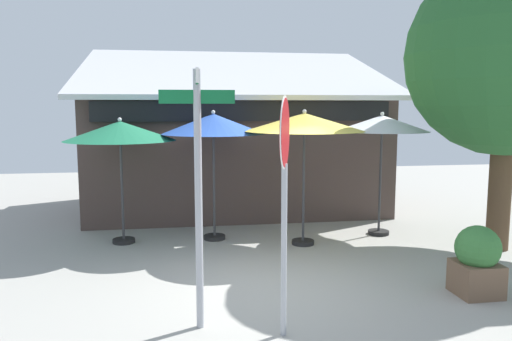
% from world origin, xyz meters
% --- Properties ---
extents(ground_plane, '(28.00, 28.00, 0.10)m').
position_xyz_m(ground_plane, '(0.00, 0.00, -0.05)').
color(ground_plane, '#9E9B93').
extents(cafe_building, '(7.76, 4.82, 4.35)m').
position_xyz_m(cafe_building, '(0.24, 5.95, 1.58)').
color(cafe_building, '#473833').
rests_on(cafe_building, ground).
extents(street_sign_post, '(0.88, 0.94, 3.14)m').
position_xyz_m(street_sign_post, '(-1.03, -1.38, 1.92)').
color(street_sign_post, '#A8AAB2').
rests_on(street_sign_post, ground).
extents(stop_sign, '(0.28, 0.79, 2.83)m').
position_xyz_m(stop_sign, '(-0.06, -1.75, 2.00)').
color(stop_sign, '#A8AAB2').
rests_on(stop_sign, ground).
extents(patio_umbrella_forest_green_left, '(2.16, 2.16, 2.49)m').
position_xyz_m(patio_umbrella_forest_green_left, '(-2.36, 2.72, 2.21)').
color(patio_umbrella_forest_green_left, black).
rests_on(patio_umbrella_forest_green_left, ground).
extents(patio_umbrella_royal_blue_center, '(2.07, 2.07, 2.63)m').
position_xyz_m(patio_umbrella_royal_blue_center, '(-0.55, 2.71, 2.34)').
color(patio_umbrella_royal_blue_center, black).
rests_on(patio_umbrella_royal_blue_center, ground).
extents(patio_umbrella_mustard_right, '(2.31, 2.31, 2.65)m').
position_xyz_m(patio_umbrella_mustard_right, '(1.15, 2.05, 2.38)').
color(patio_umbrella_mustard_right, black).
rests_on(patio_umbrella_mustard_right, ground).
extents(patio_umbrella_ivory_far_right, '(1.94, 1.94, 2.59)m').
position_xyz_m(patio_umbrella_ivory_far_right, '(2.93, 2.56, 2.32)').
color(patio_umbrella_ivory_far_right, black).
rests_on(patio_umbrella_ivory_far_right, ground).
extents(sidewalk_planter, '(0.64, 0.64, 1.02)m').
position_xyz_m(sidewalk_planter, '(2.95, -0.93, 0.52)').
color(sidewalk_planter, brown).
rests_on(sidewalk_planter, ground).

